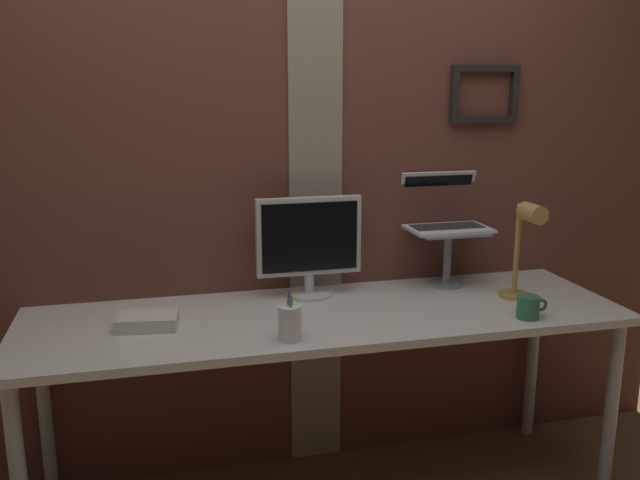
# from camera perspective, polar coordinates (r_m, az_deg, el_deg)

# --- Properties ---
(brick_wall_back) EXTENTS (3.47, 0.15, 2.40)m
(brick_wall_back) POSITION_cam_1_polar(r_m,az_deg,el_deg) (2.77, -2.48, 4.92)
(brick_wall_back) COLOR brown
(brick_wall_back) RESTS_ON ground_plane
(desk) EXTENTS (2.20, 0.67, 0.77)m
(desk) POSITION_cam_1_polar(r_m,az_deg,el_deg) (2.54, 0.56, -7.57)
(desk) COLOR silver
(desk) RESTS_ON ground_plane
(monitor) EXTENTS (0.41, 0.18, 0.39)m
(monitor) POSITION_cam_1_polar(r_m,az_deg,el_deg) (2.64, -0.93, -0.11)
(monitor) COLOR silver
(monitor) RESTS_ON desk
(laptop_stand) EXTENTS (0.28, 0.22, 0.23)m
(laptop_stand) POSITION_cam_1_polar(r_m,az_deg,el_deg) (2.85, 10.62, -0.69)
(laptop_stand) COLOR gray
(laptop_stand) RESTS_ON desk
(laptop) EXTENTS (0.33, 0.29, 0.23)m
(laptop) POSITION_cam_1_polar(r_m,az_deg,el_deg) (2.89, 10.12, 2.36)
(laptop) COLOR white
(laptop) RESTS_ON laptop_stand
(desk_lamp) EXTENTS (0.12, 0.20, 0.39)m
(desk_lamp) POSITION_cam_1_polar(r_m,az_deg,el_deg) (2.69, 16.75, -0.03)
(desk_lamp) COLOR tan
(desk_lamp) RESTS_ON desk
(pen_cup) EXTENTS (0.08, 0.08, 0.17)m
(pen_cup) POSITION_cam_1_polar(r_m,az_deg,el_deg) (2.24, -2.54, -6.91)
(pen_cup) COLOR white
(pen_cup) RESTS_ON desk
(coffee_mug) EXTENTS (0.12, 0.08, 0.08)m
(coffee_mug) POSITION_cam_1_polar(r_m,az_deg,el_deg) (2.55, 17.03, -5.38)
(coffee_mug) COLOR #33724C
(coffee_mug) RESTS_ON desk
(paper_clutter_stack) EXTENTS (0.22, 0.17, 0.05)m
(paper_clutter_stack) POSITION_cam_1_polar(r_m,az_deg,el_deg) (2.43, -14.18, -6.57)
(paper_clutter_stack) COLOR silver
(paper_clutter_stack) RESTS_ON desk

